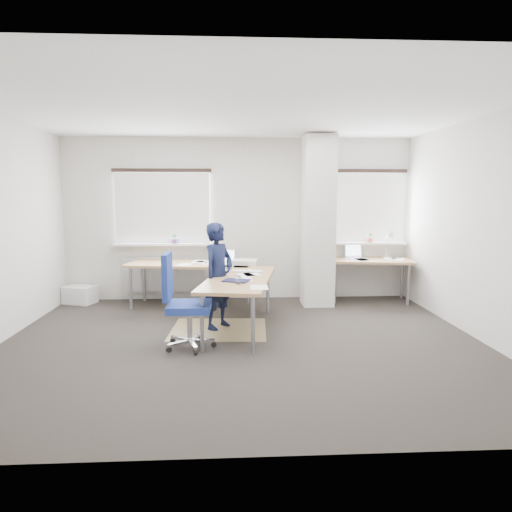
{
  "coord_description": "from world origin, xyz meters",
  "views": [
    {
      "loc": [
        -0.13,
        -5.48,
        1.83
      ],
      "look_at": [
        0.22,
        0.9,
        0.97
      ],
      "focal_mm": 32.0,
      "sensor_mm": 36.0,
      "label": 1
    }
  ],
  "objects": [
    {
      "name": "desk_side",
      "position": [
        2.26,
        2.16,
        0.69
      ],
      "size": [
        1.5,
        0.92,
        1.22
      ],
      "rotation": [
        0.0,
        0.0,
        -0.17
      ],
      "color": "olive",
      "rests_on": "ground"
    },
    {
      "name": "ground",
      "position": [
        0.0,
        0.0,
        0.0
      ],
      "size": [
        6.0,
        6.0,
        0.0
      ],
      "primitive_type": "plane",
      "color": "black",
      "rests_on": "ground"
    },
    {
      "name": "room_shell",
      "position": [
        0.18,
        0.45,
        1.75
      ],
      "size": [
        6.04,
        5.04,
        2.82
      ],
      "color": "#BBB4AA",
      "rests_on": "ground"
    },
    {
      "name": "person",
      "position": [
        -0.31,
        0.67,
        0.73
      ],
      "size": [
        0.6,
        0.63,
        1.46
      ],
      "primitive_type": "imported",
      "rotation": [
        0.0,
        0.0,
        0.93
      ],
      "color": "black",
      "rests_on": "ground"
    },
    {
      "name": "white_crate",
      "position": [
        -2.7,
        2.24,
        0.15
      ],
      "size": [
        0.57,
        0.49,
        0.29
      ],
      "primitive_type": "cube",
      "rotation": [
        0.0,
        0.0,
        -0.34
      ],
      "color": "white",
      "rests_on": "ground"
    },
    {
      "name": "task_chair",
      "position": [
        -0.68,
        -0.15,
        0.32
      ],
      "size": [
        0.63,
        0.62,
        1.15
      ],
      "rotation": [
        0.0,
        0.0,
        -0.01
      ],
      "color": "navy",
      "rests_on": "ground"
    },
    {
      "name": "desk_main",
      "position": [
        -0.37,
        1.22,
        0.69
      ],
      "size": [
        2.4,
        2.98,
        0.96
      ],
      "rotation": [
        0.0,
        0.0,
        -0.17
      ],
      "color": "olive",
      "rests_on": "ground"
    },
    {
      "name": "floor_mat",
      "position": [
        -0.31,
        0.58,
        0.0
      ],
      "size": [
        1.34,
        1.15,
        0.01
      ],
      "primitive_type": "cube",
      "rotation": [
        0.0,
        0.0,
        -0.06
      ],
      "color": "olive",
      "rests_on": "ground"
    }
  ]
}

